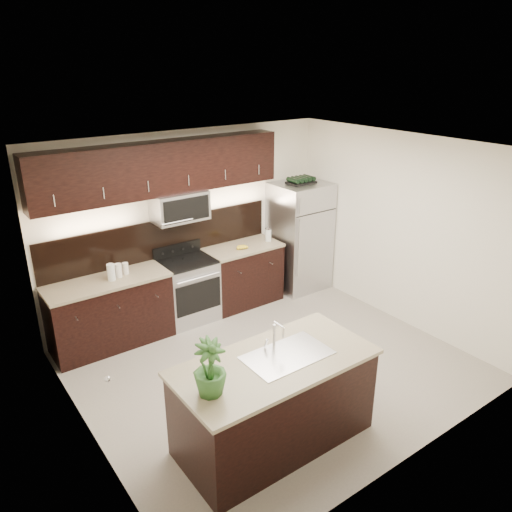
{
  "coord_description": "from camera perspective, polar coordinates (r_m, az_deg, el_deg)",
  "views": [
    {
      "loc": [
        -3.28,
        -4.18,
        3.6
      ],
      "look_at": [
        0.14,
        0.55,
        1.27
      ],
      "focal_mm": 35.0,
      "sensor_mm": 36.0,
      "label": 1
    }
  ],
  "objects": [
    {
      "name": "upper_fixtures",
      "position": [
        6.82,
        -10.43,
        8.98
      ],
      "size": [
        3.49,
        0.4,
        1.66
      ],
      "color": "black",
      "rests_on": "counter_run"
    },
    {
      "name": "refrigerator",
      "position": [
        8.19,
        4.96,
        2.24
      ],
      "size": [
        0.85,
        0.77,
        1.77
      ],
      "primitive_type": "cube",
      "color": "#B2B2B7",
      "rests_on": "ground"
    },
    {
      "name": "french_press",
      "position": [
        7.76,
        1.41,
        2.48
      ],
      "size": [
        0.1,
        0.1,
        0.28
      ],
      "rotation": [
        0.0,
        0.0,
        0.17
      ],
      "color": "silver",
      "rests_on": "counter_run"
    },
    {
      "name": "wine_rack",
      "position": [
        7.93,
        5.18,
        8.61
      ],
      "size": [
        0.44,
        0.27,
        0.1
      ],
      "color": "black",
      "rests_on": "refrigerator"
    },
    {
      "name": "bananas",
      "position": [
        7.45,
        -2.01,
        1.0
      ],
      "size": [
        0.21,
        0.19,
        0.06
      ],
      "primitive_type": "ellipsoid",
      "rotation": [
        0.0,
        0.0,
        -0.29
      ],
      "color": "gold",
      "rests_on": "counter_run"
    },
    {
      "name": "plant",
      "position": [
        4.28,
        -5.33,
        -12.64
      ],
      "size": [
        0.33,
        0.33,
        0.51
      ],
      "primitive_type": "imported",
      "rotation": [
        0.0,
        0.0,
        0.18
      ],
      "color": "#2B5923",
      "rests_on": "island"
    },
    {
      "name": "room_walls",
      "position": [
        5.56,
        1.42,
        1.64
      ],
      "size": [
        4.52,
        4.02,
        2.71
      ],
      "color": "silver",
      "rests_on": "ground"
    },
    {
      "name": "sink_faucet",
      "position": [
        4.9,
        3.53,
        -11.06
      ],
      "size": [
        0.84,
        0.5,
        0.28
      ],
      "color": "silver",
      "rests_on": "island"
    },
    {
      "name": "island",
      "position": [
        5.09,
        2.11,
        -16.24
      ],
      "size": [
        1.96,
        0.96,
        0.94
      ],
      "color": "black",
      "rests_on": "ground"
    },
    {
      "name": "canisters",
      "position": [
        6.7,
        -15.64,
        -1.64
      ],
      "size": [
        0.31,
        0.18,
        0.22
      ],
      "rotation": [
        0.0,
        0.0,
        0.36
      ],
      "color": "silver",
      "rests_on": "counter_run"
    },
    {
      "name": "counter_run",
      "position": [
        7.23,
        -9.21,
        -4.25
      ],
      "size": [
        3.51,
        0.65,
        0.94
      ],
      "color": "black",
      "rests_on": "ground"
    },
    {
      "name": "ground",
      "position": [
        6.42,
        1.88,
        -12.41
      ],
      "size": [
        4.5,
        4.5,
        0.0
      ],
      "primitive_type": "plane",
      "color": "gray",
      "rests_on": "ground"
    }
  ]
}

